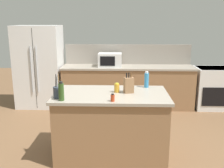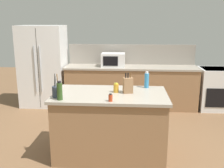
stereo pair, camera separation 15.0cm
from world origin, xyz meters
name	(u,v)px [view 1 (the left image)]	position (x,y,z in m)	size (l,w,h in m)	color
ground_plane	(111,153)	(0.00, 0.00, 0.00)	(14.00, 14.00, 0.00)	brown
back_counter_run	(128,87)	(0.30, 2.20, 0.47)	(2.94, 0.66, 0.94)	#936B47
wall_backsplash	(128,54)	(0.30, 2.52, 1.17)	(2.90, 0.03, 0.46)	gray
kitchen_island	(111,124)	(0.00, 0.00, 0.47)	(1.61, 0.93, 0.94)	#936B47
refrigerator	(39,67)	(-1.71, 2.25, 0.92)	(1.00, 0.75, 1.83)	white
range_oven	(212,88)	(2.19, 2.20, 0.47)	(0.76, 0.65, 0.92)	white
microwave	(110,60)	(-0.10, 2.20, 1.09)	(0.51, 0.39, 0.29)	white
knife_block	(129,85)	(0.25, 0.04, 1.05)	(0.15, 0.13, 0.29)	#936B47
utensil_crock	(58,92)	(-0.71, -0.23, 1.02)	(0.12, 0.12, 0.32)	#333D4C
olive_oil_bottle	(61,92)	(-0.63, -0.35, 1.06)	(0.07, 0.07, 0.25)	#2D4C1E
dish_soap_bottle	(147,80)	(0.53, 0.36, 1.06)	(0.07, 0.07, 0.25)	#3384BC
spice_jar_paprika	(113,98)	(0.03, -0.37, 0.99)	(0.05, 0.05, 0.10)	#B73D1E
honey_jar	(117,88)	(0.08, 0.06, 1.00)	(0.08, 0.08, 0.14)	gold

